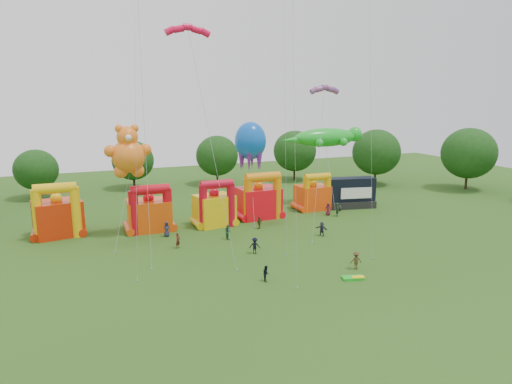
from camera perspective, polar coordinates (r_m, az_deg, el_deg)
name	(u,v)px	position (r m, az deg, el deg)	size (l,w,h in m)	color
ground	(324,303)	(40.03, 8.44, -13.55)	(160.00, 160.00, 0.00)	#2A5116
tree_ring	(310,231)	(37.72, 6.76, -4.91)	(120.62, 122.69, 12.07)	#352314
bouncy_castle_0	(58,216)	(61.59, -23.54, -2.72)	(6.20, 5.35, 6.94)	red
bouncy_castle_1	(150,213)	(60.48, -13.16, -2.52)	(5.71, 4.71, 6.27)	#E1470C
bouncy_castle_2	(215,208)	(61.45, -5.18, -1.96)	(5.49, 4.70, 6.41)	#EBB80C
bouncy_castle_3	(259,200)	(65.10, 0.39, -1.02)	(5.91, 4.84, 6.77)	red
bouncy_castle_4	(313,195)	(70.37, 7.16, -0.41)	(4.71, 3.79, 5.80)	#FF460D
stage_trailer	(351,193)	(72.65, 11.82, -0.13)	(7.61, 4.13, 4.76)	black
teddy_bear_kite	(125,189)	(56.08, -16.09, 0.42)	(5.69, 8.13, 13.92)	orange
gecko_kite	(329,161)	(71.99, 9.07, 3.84)	(14.48, 10.30, 12.29)	green
octopus_kite	(251,163)	(63.57, -0.59, 3.63)	(4.42, 7.73, 13.72)	blue
parafoil_kites	(237,144)	(50.25, -2.43, 5.99)	(26.13, 12.90, 30.86)	#F10B3E
diamond_kites	(278,120)	(46.63, 2.78, 8.94)	(26.79, 14.88, 32.49)	#F20B4C
folded_kite_bundle	(353,278)	(45.17, 12.07, -10.45)	(2.19, 1.48, 0.31)	green
spectator_0	(167,229)	(57.75, -11.10, -4.59)	(0.92, 0.60, 1.88)	#24283C
spectator_1	(178,241)	(53.24, -9.73, -6.00)	(0.66, 0.43, 1.81)	#501C17
spectator_2	(228,232)	(55.79, -3.52, -4.99)	(0.89, 0.70, 1.84)	#1B442E
spectator_3	(255,246)	(50.69, -0.16, -6.72)	(1.20, 0.69, 1.85)	black
spectator_4	(259,222)	(60.02, 0.42, -3.83)	(0.98, 0.41, 1.67)	#3C3418
spectator_5	(322,229)	(57.59, 8.22, -4.59)	(1.65, 0.52, 1.78)	#2C2843
spectator_6	(328,209)	(67.51, 9.00, -2.13)	(0.89, 0.58, 1.82)	#5B1A29
spectator_7	(338,210)	(67.15, 10.16, -2.18)	(0.72, 0.47, 1.97)	#16381C
spectator_8	(266,273)	(43.60, 1.27, -10.13)	(0.74, 0.58, 1.52)	black
spectator_9	(356,260)	(47.44, 12.38, -8.35)	(1.19, 0.68, 1.84)	#47341C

